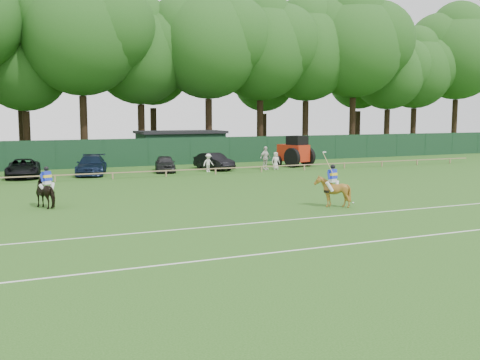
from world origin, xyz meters
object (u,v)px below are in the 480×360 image
polo_ball (353,203)px  hatch_grey (165,164)px  horse_dark (47,193)px  sedan_navy (91,165)px  spectator_mid (265,158)px  estate_black (214,161)px  tractor (295,152)px  utility_shed (181,146)px  suv_black (23,168)px  spectator_right (276,161)px  horse_chestnut (332,191)px  spectator_left (208,163)px

polo_ball → hatch_grey: bearing=102.9°
horse_dark → polo_ball: horse_dark is taller
sedan_navy → spectator_mid: bearing=6.4°
estate_black → tractor: size_ratio=1.14×
utility_shed → suv_black: bearing=-150.5°
tractor → hatch_grey: bearing=163.1°
spectator_right → polo_ball: spectator_right is taller
tractor → sedan_navy: bearing=162.9°
hatch_grey → estate_black: size_ratio=0.92×
horse_chestnut → estate_black: size_ratio=0.38×
horse_dark → hatch_grey: horse_dark is taller
estate_black → spectator_left: (-1.05, -1.43, 0.04)m
horse_dark → tractor: 26.61m
horse_chestnut → sedan_navy: size_ratio=0.31×
spectator_right → polo_ball: 18.45m
suv_black → estate_black: size_ratio=1.17×
horse_chestnut → spectator_right: 19.31m
sedan_navy → utility_shed: utility_shed is taller
horse_chestnut → polo_ball: size_ratio=17.89×
estate_black → polo_ball: 19.73m
horse_dark → spectator_mid: size_ratio=0.90×
horse_dark → sedan_navy: bearing=-136.1°
spectator_right → spectator_mid: bearing=178.0°
suv_black → spectator_left: bearing=-0.3°
utility_shed → tractor: utility_shed is taller
spectator_left → utility_shed: (0.85, 10.03, 0.80)m
spectator_left → horse_chestnut: bearing=-103.0°
horse_chestnut → utility_shed: (1.14, 28.76, 0.73)m
utility_shed → tractor: 11.76m
horse_chestnut → estate_black: bearing=-106.5°
horse_chestnut → suv_black: 24.53m
estate_black → hatch_grey: bearing=165.8°
spectator_mid → hatch_grey: bearing=147.1°
hatch_grey → utility_shed: (4.07, 8.56, 0.87)m
spectator_right → utility_shed: size_ratio=0.18×
polo_ball → spectator_left: bearing=94.1°
suv_black → horse_dark: bearing=-82.1°
horse_dark → spectator_right: (19.52, 12.60, -0.01)m
estate_black → utility_shed: 8.64m
spectator_right → sedan_navy: bearing=176.4°
spectator_left → tractor: size_ratio=0.39×
horse_chestnut → estate_black: horse_chestnut is taller
sedan_navy → hatch_grey: (5.86, -0.13, -0.08)m
estate_black → suv_black: bearing=165.7°
hatch_grey → polo_ball: size_ratio=43.60×
sedan_navy → utility_shed: (9.93, 8.43, 0.79)m
hatch_grey → horse_chestnut: bearing=-68.1°
polo_ball → tractor: (7.48, 19.65, 1.26)m
hatch_grey → spectator_mid: 8.41m
suv_black → spectator_mid: spectator_mid is taller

